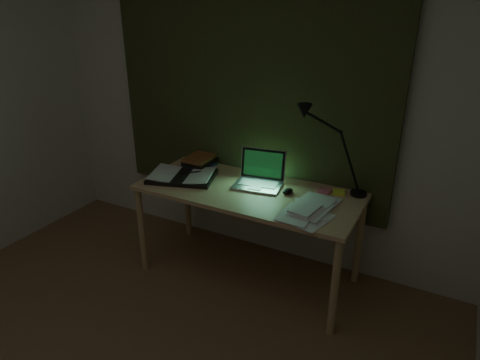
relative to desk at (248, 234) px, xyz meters
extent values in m
cube|color=beige|center=(-0.21, 0.42, 0.90)|extent=(3.50, 0.00, 2.50)
cube|color=#31381C|center=(-0.21, 0.38, 1.10)|extent=(2.20, 0.06, 2.00)
ellipsoid|color=black|center=(0.26, 0.07, 0.37)|extent=(0.08, 0.10, 0.03)
cube|color=#F2FF35|center=(0.57, 0.24, 0.36)|extent=(0.10, 0.10, 0.02)
cube|color=#E45870|center=(0.48, 0.20, 0.36)|extent=(0.08, 0.08, 0.02)
camera|label=1|loc=(1.21, -2.39, 1.58)|focal=32.00mm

